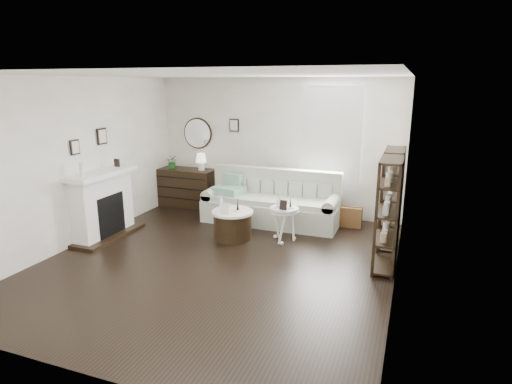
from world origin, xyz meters
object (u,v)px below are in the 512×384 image
at_px(dresser, 187,188).
at_px(sofa, 272,205).
at_px(drum_table, 233,224).
at_px(pedestal_table, 284,211).

bearing_deg(dresser, sofa, -10.80).
height_order(sofa, dresser, sofa).
height_order(drum_table, pedestal_table, pedestal_table).
xyz_separation_m(dresser, pedestal_table, (2.57, -1.32, 0.13)).
distance_m(sofa, dresser, 2.09).
relative_size(dresser, drum_table, 1.73).
relative_size(dresser, pedestal_table, 2.07).
relative_size(drum_table, pedestal_table, 1.20).
bearing_deg(sofa, pedestal_table, -60.62).
height_order(sofa, drum_table, sofa).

